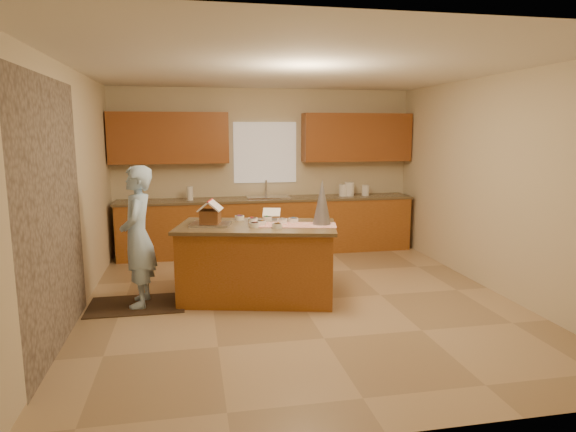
% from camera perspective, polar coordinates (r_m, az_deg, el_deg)
% --- Properties ---
extents(floor, '(5.50, 5.50, 0.00)m').
position_cam_1_polar(floor, '(6.09, 1.30, -9.60)').
color(floor, tan).
rests_on(floor, ground).
extents(ceiling, '(5.50, 5.50, 0.00)m').
position_cam_1_polar(ceiling, '(5.79, 1.41, 16.52)').
color(ceiling, silver).
rests_on(ceiling, floor).
extents(wall_back, '(5.50, 5.50, 0.00)m').
position_cam_1_polar(wall_back, '(8.48, -2.65, 5.22)').
color(wall_back, beige).
rests_on(wall_back, floor).
extents(wall_front, '(5.50, 5.50, 0.00)m').
position_cam_1_polar(wall_front, '(3.19, 12.03, -2.53)').
color(wall_front, beige).
rests_on(wall_front, floor).
extents(wall_left, '(5.50, 5.50, 0.00)m').
position_cam_1_polar(wall_left, '(5.79, -23.60, 2.32)').
color(wall_left, beige).
rests_on(wall_left, floor).
extents(wall_right, '(5.50, 5.50, 0.00)m').
position_cam_1_polar(wall_right, '(6.78, 22.52, 3.35)').
color(wall_right, beige).
rests_on(wall_right, floor).
extents(stone_accent, '(0.00, 2.50, 2.50)m').
position_cam_1_polar(stone_accent, '(5.03, -25.23, 0.04)').
color(stone_accent, gray).
rests_on(stone_accent, wall_left).
extents(window_curtain, '(1.05, 0.03, 1.00)m').
position_cam_1_polar(window_curtain, '(8.43, -2.64, 7.23)').
color(window_curtain, white).
rests_on(window_curtain, wall_back).
extents(back_counter_base, '(4.80, 0.60, 0.88)m').
position_cam_1_polar(back_counter_base, '(8.31, -2.30, -1.21)').
color(back_counter_base, '#99551F').
rests_on(back_counter_base, floor).
extents(back_counter_top, '(4.85, 0.63, 0.04)m').
position_cam_1_polar(back_counter_top, '(8.23, -2.32, 1.93)').
color(back_counter_top, brown).
rests_on(back_counter_top, back_counter_base).
extents(upper_cabinet_left, '(1.85, 0.35, 0.80)m').
position_cam_1_polar(upper_cabinet_left, '(8.19, -13.41, 8.66)').
color(upper_cabinet_left, brown).
rests_on(upper_cabinet_left, wall_back).
extents(upper_cabinet_right, '(1.85, 0.35, 0.80)m').
position_cam_1_polar(upper_cabinet_right, '(8.64, 7.84, 8.87)').
color(upper_cabinet_right, brown).
rests_on(upper_cabinet_right, wall_back).
extents(sink, '(0.70, 0.45, 0.12)m').
position_cam_1_polar(sink, '(8.23, -2.32, 1.86)').
color(sink, silver).
rests_on(sink, back_counter_top).
extents(faucet, '(0.03, 0.03, 0.28)m').
position_cam_1_polar(faucet, '(8.39, -2.52, 3.18)').
color(faucet, silver).
rests_on(faucet, back_counter_top).
extents(island_base, '(1.94, 1.28, 0.87)m').
position_cam_1_polar(island_base, '(6.05, -3.53, -5.44)').
color(island_base, '#99551F').
rests_on(island_base, floor).
extents(island_top, '(2.03, 1.37, 0.04)m').
position_cam_1_polar(island_top, '(5.94, -3.58, -1.20)').
color(island_top, brown).
rests_on(island_top, island_base).
extents(table_runner, '(1.04, 0.58, 0.01)m').
position_cam_1_polar(table_runner, '(5.91, 0.71, -1.02)').
color(table_runner, '#9D110B').
rests_on(table_runner, island_top).
extents(baking_tray, '(0.52, 0.43, 0.02)m').
position_cam_1_polar(baking_tray, '(5.97, -8.83, -0.94)').
color(baking_tray, silver).
rests_on(baking_tray, island_top).
extents(cookbook, '(0.25, 0.22, 0.09)m').
position_cam_1_polar(cookbook, '(6.28, -1.89, 0.41)').
color(cookbook, white).
rests_on(cookbook, island_top).
extents(tinsel_tree, '(0.26, 0.26, 0.54)m').
position_cam_1_polar(tinsel_tree, '(5.91, 3.90, 1.61)').
color(tinsel_tree, silver).
rests_on(tinsel_tree, island_top).
extents(rug, '(1.10, 0.72, 0.01)m').
position_cam_1_polar(rug, '(6.18, -16.86, -9.68)').
color(rug, black).
rests_on(rug, floor).
extents(boy, '(0.41, 0.60, 1.62)m').
position_cam_1_polar(boy, '(5.96, -16.76, -2.26)').
color(boy, '#AED4F7').
rests_on(boy, rug).
extents(canister_a, '(0.14, 0.14, 0.20)m').
position_cam_1_polar(canister_a, '(8.51, 6.32, 2.95)').
color(canister_a, white).
rests_on(canister_a, back_counter_top).
extents(canister_b, '(0.16, 0.16, 0.24)m').
position_cam_1_polar(canister_b, '(8.54, 7.02, 3.08)').
color(canister_b, white).
rests_on(canister_b, back_counter_top).
extents(canister_c, '(0.13, 0.13, 0.18)m').
position_cam_1_polar(canister_c, '(8.64, 8.84, 2.93)').
color(canister_c, white).
rests_on(canister_c, back_counter_top).
extents(paper_towel, '(0.10, 0.10, 0.22)m').
position_cam_1_polar(paper_towel, '(8.12, -11.13, 2.57)').
color(paper_towel, white).
rests_on(paper_towel, back_counter_top).
extents(gingerbread_house, '(0.33, 0.33, 0.28)m').
position_cam_1_polar(gingerbread_house, '(5.95, -8.86, 0.16)').
color(gingerbread_house, brown).
rests_on(gingerbread_house, baking_tray).
extents(candy_bowls, '(0.75, 0.73, 0.05)m').
position_cam_1_polar(candy_bowls, '(6.01, -2.55, -0.61)').
color(candy_bowls, '#3268BB').
rests_on(candy_bowls, island_top).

